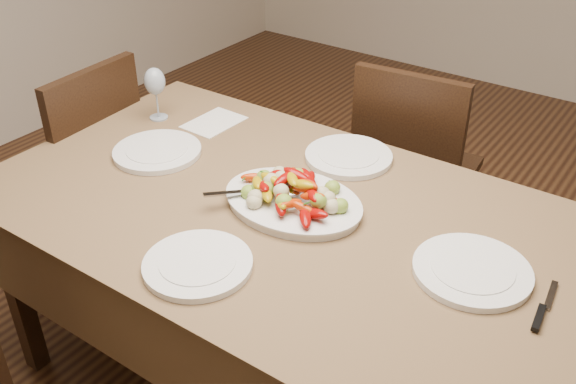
# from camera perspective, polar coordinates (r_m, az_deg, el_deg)

# --- Properties ---
(dining_table) EXTENTS (1.85, 1.06, 0.76)m
(dining_table) POSITION_cam_1_polar(r_m,az_deg,el_deg) (2.07, 0.00, -10.36)
(dining_table) COLOR brown
(dining_table) RESTS_ON ground
(chair_far) EXTENTS (0.46, 0.46, 0.95)m
(chair_far) POSITION_cam_1_polar(r_m,az_deg,el_deg) (2.64, 11.44, 1.98)
(chair_far) COLOR black
(chair_far) RESTS_ON ground
(chair_left) EXTENTS (0.44, 0.44, 0.95)m
(chair_left) POSITION_cam_1_polar(r_m,az_deg,el_deg) (2.71, -18.52, 1.65)
(chair_left) COLOR black
(chair_left) RESTS_ON ground
(serving_platter) EXTENTS (0.41, 0.31, 0.02)m
(serving_platter) POSITION_cam_1_polar(r_m,az_deg,el_deg) (1.84, 0.44, -1.01)
(serving_platter) COLOR white
(serving_platter) RESTS_ON dining_table
(roasted_vegetables) EXTENTS (0.34, 0.23, 0.09)m
(roasted_vegetables) POSITION_cam_1_polar(r_m,az_deg,el_deg) (1.81, 0.45, 0.49)
(roasted_vegetables) COLOR #820604
(roasted_vegetables) RESTS_ON serving_platter
(serving_spoon) EXTENTS (0.26, 0.22, 0.03)m
(serving_spoon) POSITION_cam_1_polar(r_m,az_deg,el_deg) (1.83, -1.90, 0.07)
(serving_spoon) COLOR #9EA0A8
(serving_spoon) RESTS_ON serving_platter
(plate_left) EXTENTS (0.29, 0.29, 0.02)m
(plate_left) POSITION_cam_1_polar(r_m,az_deg,el_deg) (2.16, -11.54, 3.53)
(plate_left) COLOR white
(plate_left) RESTS_ON dining_table
(plate_right) EXTENTS (0.29, 0.29, 0.02)m
(plate_right) POSITION_cam_1_polar(r_m,az_deg,el_deg) (1.67, 16.03, -6.75)
(plate_right) COLOR white
(plate_right) RESTS_ON dining_table
(plate_far) EXTENTS (0.28, 0.28, 0.02)m
(plate_far) POSITION_cam_1_polar(r_m,az_deg,el_deg) (2.09, 5.41, 3.15)
(plate_far) COLOR white
(plate_far) RESTS_ON dining_table
(plate_near) EXTENTS (0.28, 0.28, 0.02)m
(plate_near) POSITION_cam_1_polar(r_m,az_deg,el_deg) (1.64, -8.03, -6.42)
(plate_near) COLOR white
(plate_near) RESTS_ON dining_table
(wine_glass) EXTENTS (0.08, 0.08, 0.20)m
(wine_glass) POSITION_cam_1_polar(r_m,az_deg,el_deg) (2.36, -11.66, 8.68)
(wine_glass) COLOR #8C99A5
(wine_glass) RESTS_ON dining_table
(menu_card) EXTENTS (0.16, 0.21, 0.00)m
(menu_card) POSITION_cam_1_polar(r_m,az_deg,el_deg) (2.34, -6.59, 6.17)
(menu_card) COLOR silver
(menu_card) RESTS_ON dining_table
(table_knife) EXTENTS (0.04, 0.20, 0.01)m
(table_knife) POSITION_cam_1_polar(r_m,az_deg,el_deg) (1.62, 21.80, -9.57)
(table_knife) COLOR #9EA0A8
(table_knife) RESTS_ON dining_table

